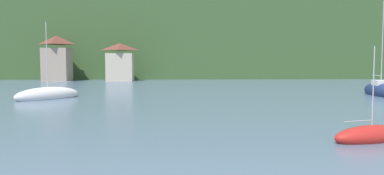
# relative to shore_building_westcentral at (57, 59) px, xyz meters

# --- Properties ---
(wooded_hillside) EXTENTS (352.00, 76.96, 40.02)m
(wooded_hillside) POSITION_rel_shore_building_westcentral_xyz_m (5.97, 48.73, 4.38)
(wooded_hillside) COLOR #38562D
(wooded_hillside) RESTS_ON ground_plane
(shore_building_westcentral) EXTENTS (5.56, 5.58, 9.68)m
(shore_building_westcentral) POSITION_rel_shore_building_westcentral_xyz_m (0.00, 0.00, 0.00)
(shore_building_westcentral) COLOR gray
(shore_building_westcentral) RESTS_ON ground_plane
(shore_building_central) EXTENTS (5.81, 4.47, 8.07)m
(shore_building_central) POSITION_rel_shore_building_westcentral_xyz_m (13.44, -0.53, -0.78)
(shore_building_central) COLOR #BCB29E
(shore_building_central) RESTS_ON ground_plane
(sailboat_far_1) EXTENTS (3.02, 8.56, 13.54)m
(sailboat_far_1) POSITION_rel_shore_building_westcentral_xyz_m (52.21, -34.58, -4.11)
(sailboat_far_1) COLOR navy
(sailboat_far_1) RESTS_ON ground_plane
(sailboat_mid_4) EXTENTS (5.34, 3.01, 5.85)m
(sailboat_mid_4) POSITION_rel_shore_building_westcentral_xyz_m (37.13, -62.29, -4.40)
(sailboat_mid_4) COLOR red
(sailboat_mid_4) RESTS_ON ground_plane
(sailboat_far_6) EXTENTS (7.21, 7.52, 9.67)m
(sailboat_far_6) POSITION_rel_shore_building_westcentral_xyz_m (10.30, -37.45, -4.24)
(sailboat_far_6) COLOR white
(sailboat_far_6) RESTS_ON ground_plane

